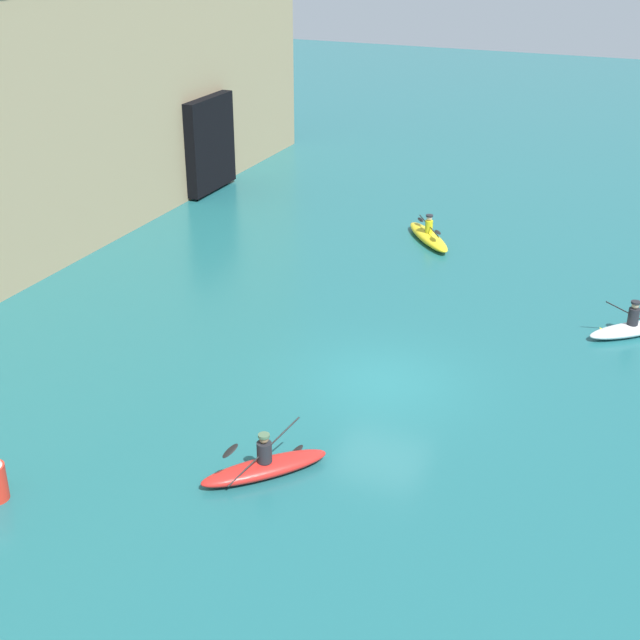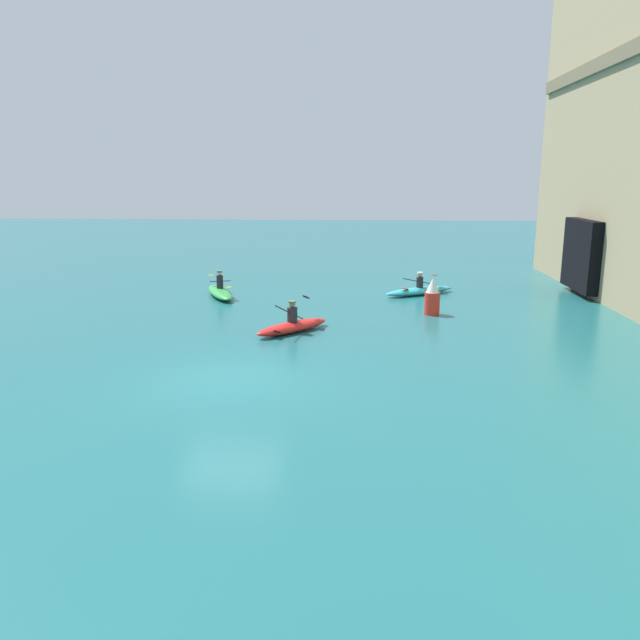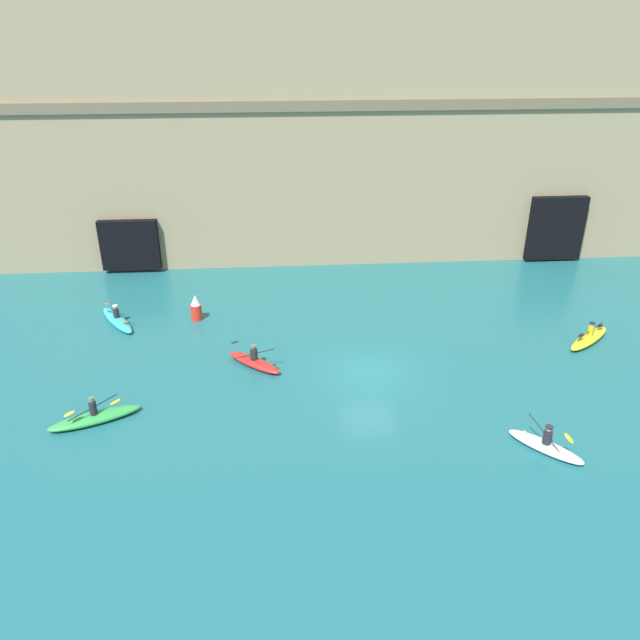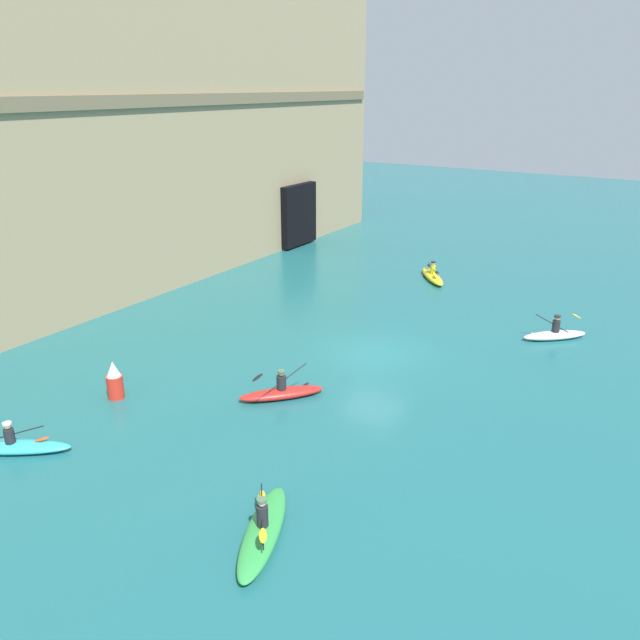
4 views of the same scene
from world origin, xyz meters
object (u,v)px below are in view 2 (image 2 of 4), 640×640
object	(u,v)px
marker_buoy	(432,298)
kayak_cyan	(419,290)
kayak_red	(292,326)
kayak_green	(220,292)

from	to	relation	value
marker_buoy	kayak_cyan	bearing A→B (deg)	-178.64
kayak_cyan	kayak_red	xyz separation A→B (m)	(7.09, -4.84, 0.03)
kayak_green	kayak_red	distance (m)	7.20
kayak_cyan	kayak_red	distance (m)	8.58
kayak_cyan	kayak_red	world-z (taller)	kayak_red
kayak_cyan	kayak_green	xyz separation A→B (m)	(0.97, -8.64, 0.02)
kayak_cyan	kayak_green	bearing A→B (deg)	153.97
marker_buoy	kayak_green	bearing A→B (deg)	-109.27
kayak_cyan	kayak_green	distance (m)	8.69
kayak_cyan	kayak_red	bearing A→B (deg)	-156.78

